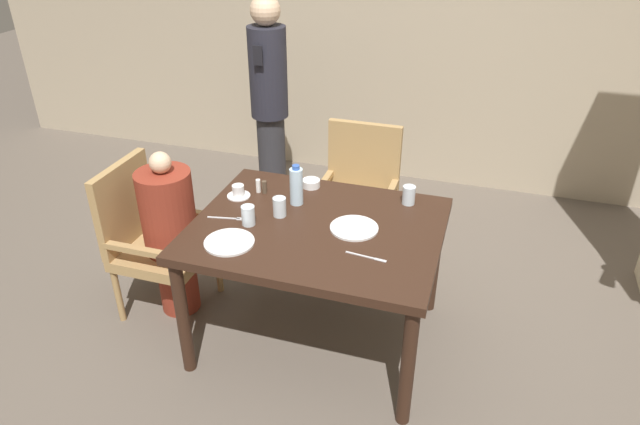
{
  "coord_description": "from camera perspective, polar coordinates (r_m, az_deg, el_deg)",
  "views": [
    {
      "loc": [
        0.8,
        -2.49,
        2.36
      ],
      "look_at": [
        0.0,
        0.05,
        0.83
      ],
      "focal_mm": 32.0,
      "sensor_mm": 36.0,
      "label": 1
    }
  ],
  "objects": [
    {
      "name": "wall_back",
      "position": [
        4.98,
        8.36,
        18.53
      ],
      "size": [
        8.0,
        0.06,
        2.8
      ],
      "color": "tan",
      "rests_on": "ground_plane"
    },
    {
      "name": "water_bottle",
      "position": [
        3.22,
        -2.38,
        2.68
      ],
      "size": [
        0.08,
        0.08,
        0.24
      ],
      "color": "silver",
      "rests_on": "dining_table"
    },
    {
      "name": "diner_in_left_chair",
      "position": [
        3.52,
        -14.68,
        -2.0
      ],
      "size": [
        0.32,
        0.32,
        1.08
      ],
      "color": "maroon",
      "rests_on": "ground_plane"
    },
    {
      "name": "bowl_small",
      "position": [
        3.44,
        -0.89,
        2.94
      ],
      "size": [
        0.11,
        0.11,
        0.05
      ],
      "color": "white",
      "rests_on": "dining_table"
    },
    {
      "name": "chair_left_side",
      "position": [
        3.62,
        -16.6,
        -2.19
      ],
      "size": [
        0.52,
        0.52,
        0.96
      ],
      "color": "#A88451",
      "rests_on": "ground_plane"
    },
    {
      "name": "ground_plane",
      "position": [
        3.52,
        -0.26,
        -12.17
      ],
      "size": [
        16.0,
        16.0,
        0.0
      ],
      "primitive_type": "plane",
      "color": "#60564C"
    },
    {
      "name": "pepper_shaker",
      "position": [
        3.37,
        -5.58,
        2.55
      ],
      "size": [
        0.03,
        0.03,
        0.08
      ],
      "color": "#4C3D2D",
      "rests_on": "dining_table"
    },
    {
      "name": "knife_beside_plate",
      "position": [
        2.81,
        4.83,
        -4.47
      ],
      "size": [
        0.21,
        0.04,
        0.0
      ],
      "color": "silver",
      "rests_on": "dining_table"
    },
    {
      "name": "teacup_with_saucer",
      "position": [
        3.36,
        -8.16,
        2.04
      ],
      "size": [
        0.14,
        0.14,
        0.07
      ],
      "color": "white",
      "rests_on": "dining_table"
    },
    {
      "name": "plate_main_right",
      "position": [
        2.94,
        -9.06,
        -2.95
      ],
      "size": [
        0.26,
        0.26,
        0.01
      ],
      "color": "white",
      "rests_on": "dining_table"
    },
    {
      "name": "plate_main_left",
      "position": [
        3.02,
        3.43,
        -1.55
      ],
      "size": [
        0.26,
        0.26,
        0.01
      ],
      "color": "white",
      "rests_on": "dining_table"
    },
    {
      "name": "chair_far_side",
      "position": [
        3.97,
        3.82,
        2.09
      ],
      "size": [
        0.52,
        0.52,
        0.96
      ],
      "color": "#A88451",
      "rests_on": "ground_plane"
    },
    {
      "name": "fork_beside_plate",
      "position": [
        3.15,
        -9.08,
        -0.57
      ],
      "size": [
        0.2,
        0.05,
        0.0
      ],
      "color": "silver",
      "rests_on": "dining_table"
    },
    {
      "name": "glass_tall_far",
      "position": [
        3.13,
        -4.07,
        0.57
      ],
      "size": [
        0.07,
        0.07,
        0.11
      ],
      "color": "silver",
      "rests_on": "dining_table"
    },
    {
      "name": "glass_tall_near",
      "position": [
        3.28,
        8.87,
        1.74
      ],
      "size": [
        0.07,
        0.07,
        0.11
      ],
      "color": "silver",
      "rests_on": "dining_table"
    },
    {
      "name": "salt_shaker",
      "position": [
        3.39,
        -6.19,
        2.66
      ],
      "size": [
        0.03,
        0.03,
        0.08
      ],
      "color": "white",
      "rests_on": "dining_table"
    },
    {
      "name": "standing_host",
      "position": [
        4.49,
        -5.08,
        11.02
      ],
      "size": [
        0.29,
        0.32,
        1.7
      ],
      "color": "#2D2D33",
      "rests_on": "ground_plane"
    },
    {
      "name": "dining_table",
      "position": [
        3.1,
        -0.29,
        -2.72
      ],
      "size": [
        1.33,
        1.05,
        0.78
      ],
      "color": "#331E14",
      "rests_on": "ground_plane"
    },
    {
      "name": "glass_tall_mid",
      "position": [
        3.06,
        -7.19,
        -0.29
      ],
      "size": [
        0.07,
        0.07,
        0.11
      ],
      "color": "silver",
      "rests_on": "dining_table"
    }
  ]
}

